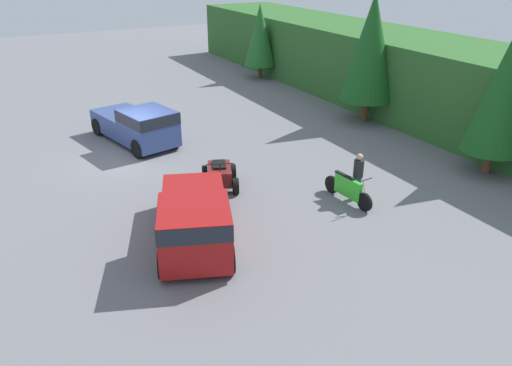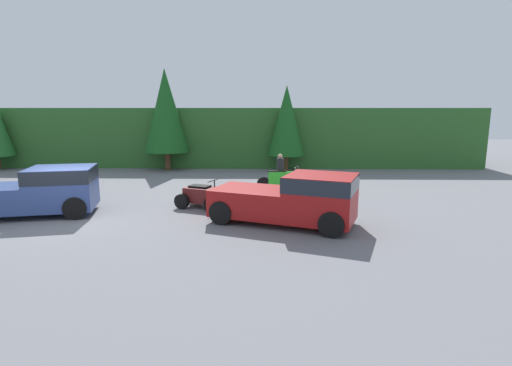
{
  "view_description": "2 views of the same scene",
  "coord_description": "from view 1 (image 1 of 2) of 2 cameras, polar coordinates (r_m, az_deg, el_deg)",
  "views": [
    {
      "loc": [
        20.87,
        -4.85,
        8.37
      ],
      "look_at": [
        6.82,
        2.61,
        0.95
      ],
      "focal_mm": 35.0,
      "sensor_mm": 36.0,
      "label": 1
    },
    {
      "loc": [
        7.22,
        -13.91,
        4.04
      ],
      "look_at": [
        6.82,
        2.61,
        0.95
      ],
      "focal_mm": 28.0,
      "sensor_mm": 36.0,
      "label": 2
    }
  ],
  "objects": [
    {
      "name": "ground_plane",
      "position": [
        23.0,
        -13.87,
        2.91
      ],
      "size": [
        80.0,
        80.0,
        0.0
      ],
      "primitive_type": "plane",
      "color": "slate"
    },
    {
      "name": "dirt_bike",
      "position": [
        18.45,
        10.46,
        -0.68
      ],
      "size": [
        2.42,
        0.6,
        1.2
      ],
      "rotation": [
        0.0,
        0.0,
        0.09
      ],
      "color": "black",
      "rests_on": "ground_plane"
    },
    {
      "name": "pickup_truck_red",
      "position": [
        15.32,
        -7.06,
        -4.07
      ],
      "size": [
        5.42,
        3.67,
        1.83
      ],
      "rotation": [
        0.0,
        0.0,
        -0.35
      ],
      "color": "maroon",
      "rests_on": "ground_plane"
    },
    {
      "name": "pickup_truck_second",
      "position": [
        24.24,
        -13.3,
        6.56
      ],
      "size": [
        5.49,
        3.21,
        1.83
      ],
      "rotation": [
        0.0,
        0.0,
        0.23
      ],
      "color": "#334784",
      "rests_on": "ground_plane"
    },
    {
      "name": "tree_mid_left",
      "position": [
        27.06,
        13.01,
        14.86
      ],
      "size": [
        2.91,
        2.91,
        6.62
      ],
      "color": "brown",
      "rests_on": "ground_plane"
    },
    {
      "name": "rider_person",
      "position": [
        18.55,
        11.59,
        0.95
      ],
      "size": [
        0.47,
        0.47,
        1.79
      ],
      "rotation": [
        0.0,
        0.0,
        0.32
      ],
      "color": "navy",
      "rests_on": "ground_plane"
    },
    {
      "name": "tree_left",
      "position": [
        36.38,
        0.47,
        16.54
      ],
      "size": [
        2.26,
        2.26,
        5.13
      ],
      "color": "brown",
      "rests_on": "ground_plane"
    },
    {
      "name": "quad_atv",
      "position": [
        19.37,
        -4.17,
        0.88
      ],
      "size": [
        2.33,
        1.98,
        1.2
      ],
      "rotation": [
        0.0,
        0.0,
        -0.37
      ],
      "color": "black",
      "rests_on": "ground_plane"
    },
    {
      "name": "hillside_backdrop",
      "position": [
        30.17,
        16.98,
        11.84
      ],
      "size": [
        44.0,
        6.0,
        4.08
      ],
      "color": "#2D6028",
      "rests_on": "ground_plane"
    },
    {
      "name": "tree_mid_right",
      "position": [
        21.87,
        26.24,
        8.92
      ],
      "size": [
        2.43,
        2.43,
        5.53
      ],
      "color": "brown",
      "rests_on": "ground_plane"
    }
  ]
}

